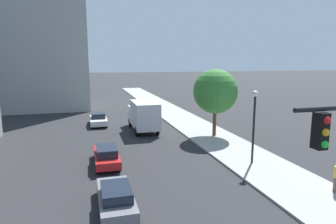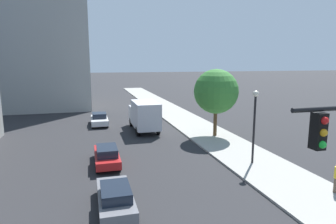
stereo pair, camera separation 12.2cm
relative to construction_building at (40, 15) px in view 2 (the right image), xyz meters
The scene contains 8 objects.
sidewalk 39.08m from the construction_building, 58.53° to the right, with size 4.95×120.00×0.15m, color #9E9B93.
construction_building is the anchor object (origin of this frame).
street_lamp 40.63m from the construction_building, 61.71° to the right, with size 0.44×0.44×5.39m.
street_tree 34.04m from the construction_building, 53.75° to the right, with size 4.43×4.43×6.71m.
car_red 35.49m from the construction_building, 75.62° to the right, with size 1.74×4.69×1.44m.
car_gray 41.79m from the construction_building, 78.14° to the right, with size 1.75×4.63×1.36m.
car_white 23.75m from the construction_building, 64.88° to the right, with size 1.93×4.72×1.45m.
box_truck 28.38m from the construction_building, 59.57° to the right, with size 2.47×6.86×3.34m.
Camera 2 is at (-3.45, -1.92, 7.61)m, focal length 31.22 mm.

